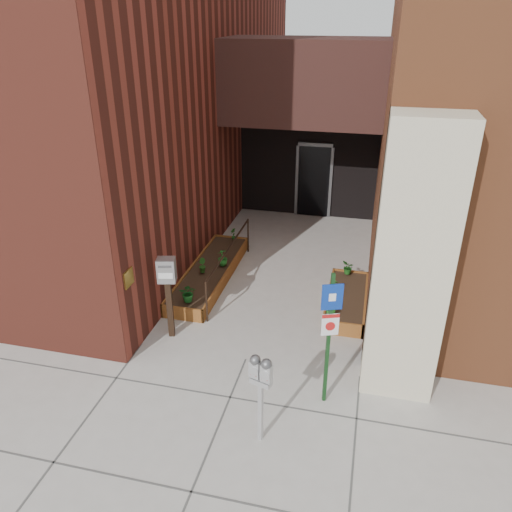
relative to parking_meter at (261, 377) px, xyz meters
The scene contains 15 objects.
ground 2.16m from the parking_meter, 111.18° to the left, with size 80.00×80.00×0.00m, color #9E9991.
architecture 9.48m from the parking_meter, 95.63° to the left, with size 20.00×14.60×10.00m.
planter_left 5.04m from the parking_meter, 116.63° to the left, with size 0.90×3.60×0.30m.
planter_right 4.15m from the parking_meter, 76.61° to the left, with size 0.80×2.20×0.30m.
handrail 4.71m from the parking_meter, 111.44° to the left, with size 0.04×3.34×0.90m.
parking_meter is the anchor object (origin of this frame).
sign_post 1.32m from the parking_meter, 51.36° to the left, with size 0.30×0.13×2.28m.
payment_dropbox 3.07m from the parking_meter, 136.42° to the left, with size 0.37×0.31×1.63m.
shrub_left_a 3.67m from the parking_meter, 126.62° to the left, with size 0.34×0.34×0.38m, color #17521A.
shrub_left_b 4.79m from the parking_meter, 119.00° to the left, with size 0.18×0.18×0.33m, color #1F5217.
shrub_left_c 5.03m from the parking_meter, 113.06° to the left, with size 0.22×0.22×0.40m, color #1C631D.
shrub_left_d 6.40m from the parking_meter, 109.29° to the left, with size 0.17×0.17×0.32m, color #1A5117.
shrub_right_a 3.17m from the parking_meter, 77.25° to the left, with size 0.19×0.19×0.33m, color #1D611B.
shrub_right_b 4.07m from the parking_meter, 80.19° to the left, with size 0.16×0.16×0.31m, color #215217.
shrub_right_c 4.95m from the parking_meter, 79.69° to the left, with size 0.28×0.28×0.31m, color #1A5217.
Camera 1 is at (1.84, -6.90, 5.57)m, focal length 35.00 mm.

